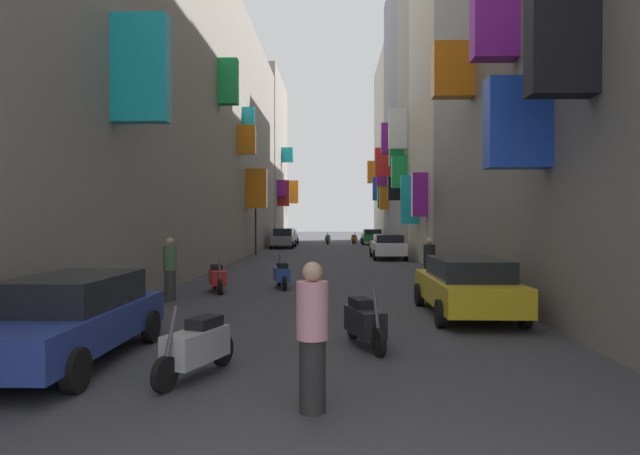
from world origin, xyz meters
name	(u,v)px	position (x,y,z in m)	size (l,w,h in m)	color
ground_plane	(327,258)	(0.00, 30.00, 0.00)	(140.00, 140.00, 0.00)	#38383D
building_left_near	(158,108)	(-7.99, 23.29, 7.62)	(7.36, 46.59, 15.24)	gray
building_left_mid_b	(253,161)	(-7.99, 53.60, 8.42)	(7.35, 12.79, 16.85)	gray
building_right_mid_a	(476,63)	(7.99, 26.79, 10.67)	(6.95, 8.31, 21.36)	#BCB29E
building_right_mid_b	(447,108)	(7.97, 34.00, 9.76)	(7.23, 6.13, 19.57)	gray
building_right_mid_c	(426,115)	(7.99, 42.45, 10.91)	(7.23, 10.76, 21.84)	gray
building_right_far	(407,151)	(7.99, 53.91, 9.36)	(7.24, 12.17, 18.74)	#BCB29E
parked_car_grey	(284,238)	(-3.66, 41.25, 0.82)	(1.86, 4.45, 1.58)	slate
parked_car_green	(372,236)	(3.91, 47.57, 0.75)	(1.97, 3.94, 1.41)	#236638
parked_car_blue	(70,317)	(-3.79, 6.17, 0.73)	(1.83, 4.44, 1.38)	navy
parked_car_silver	(287,237)	(-3.82, 46.41, 0.74)	(1.86, 4.30, 1.38)	#B7B7BC
parked_car_white	(388,246)	(3.57, 29.22, 0.76)	(1.92, 4.38, 1.43)	white
parked_car_yellow	(466,285)	(3.59, 10.51, 0.74)	(1.94, 4.43, 1.39)	gold
scooter_orange	(354,239)	(2.33, 48.97, 0.46)	(0.63, 1.82, 1.13)	orange
scooter_black	(365,321)	(1.00, 7.33, 0.46)	(0.73, 1.81, 1.13)	black
scooter_red	(217,277)	(-3.27, 14.66, 0.46)	(0.79, 1.86, 1.13)	red
scooter_silver	(197,346)	(-1.54, 5.38, 0.46)	(0.81, 1.84, 1.13)	#ADADB2
scooter_blue	(282,274)	(-1.31, 15.65, 0.46)	(0.69, 1.92, 1.13)	#2D4CAD
scooter_green	(328,239)	(-0.18, 48.17, 0.46)	(0.50, 1.95, 1.13)	#287F3D
pedestrian_crossing	(170,269)	(-4.21, 12.81, 0.89)	(0.48, 0.48, 1.78)	#373737
pedestrian_near_left	(312,337)	(0.19, 4.03, 0.90)	(0.50, 0.50, 1.79)	#262626
pedestrian_near_right	(429,264)	(3.55, 15.34, 0.85)	(0.54, 0.54, 1.70)	black
traffic_light_near_corner	(256,208)	(-4.62, 32.27, 3.06)	(0.26, 0.34, 4.52)	#2D2D2D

